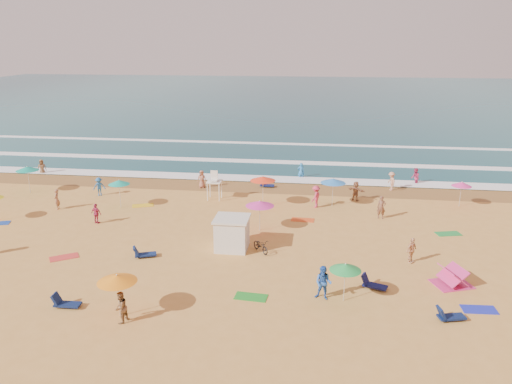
# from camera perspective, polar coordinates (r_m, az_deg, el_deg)

# --- Properties ---
(ground) EXTENTS (220.00, 220.00, 0.00)m
(ground) POSITION_cam_1_polar(r_m,az_deg,el_deg) (34.05, -0.83, -5.38)
(ground) COLOR gold
(ground) RESTS_ON ground
(ocean) EXTENTS (220.00, 140.00, 0.18)m
(ocean) POSITION_cam_1_polar(r_m,az_deg,el_deg) (115.95, 5.31, 10.56)
(ocean) COLOR #0C4756
(ocean) RESTS_ON ground
(wet_sand) EXTENTS (220.00, 220.00, 0.00)m
(wet_sand) POSITION_cam_1_polar(r_m,az_deg,el_deg) (45.76, 1.44, 0.57)
(wet_sand) COLOR olive
(wet_sand) RESTS_ON ground
(surf_foam) EXTENTS (200.00, 18.70, 0.05)m
(surf_foam) POSITION_cam_1_polar(r_m,az_deg,el_deg) (54.21, 2.45, 3.29)
(surf_foam) COLOR white
(surf_foam) RESTS_ON ground
(cabana) EXTENTS (2.00, 2.00, 2.00)m
(cabana) POSITION_cam_1_polar(r_m,az_deg,el_deg) (32.21, -2.76, -4.83)
(cabana) COLOR silver
(cabana) RESTS_ON ground
(cabana_roof) EXTENTS (2.20, 2.20, 0.12)m
(cabana_roof) POSITION_cam_1_polar(r_m,az_deg,el_deg) (31.83, -2.78, -3.06)
(cabana_roof) COLOR silver
(cabana_roof) RESTS_ON cabana
(bicycle) EXTENTS (1.46, 1.64, 0.86)m
(bicycle) POSITION_cam_1_polar(r_m,az_deg,el_deg) (31.88, 0.54, -6.15)
(bicycle) COLOR black
(bicycle) RESTS_ON ground
(lifeguard_stand) EXTENTS (1.20, 1.20, 2.10)m
(lifeguard_stand) POSITION_cam_1_polar(r_m,az_deg,el_deg) (42.19, -4.76, 0.55)
(lifeguard_stand) COLOR white
(lifeguard_stand) RESTS_ON ground
(beach_umbrellas) EXTENTS (56.32, 21.98, 0.80)m
(beach_umbrellas) POSITION_cam_1_polar(r_m,az_deg,el_deg) (33.75, -0.57, -1.78)
(beach_umbrellas) COLOR yellow
(beach_umbrellas) RESTS_ON ground
(loungers) EXTENTS (48.40, 23.25, 0.34)m
(loungers) POSITION_cam_1_polar(r_m,az_deg,el_deg) (31.73, 8.53, -6.99)
(loungers) COLOR #0F1D4C
(loungers) RESTS_ON ground
(towels) EXTENTS (48.01, 17.19, 0.03)m
(towels) POSITION_cam_1_polar(r_m,az_deg,el_deg) (32.58, 1.77, -6.43)
(towels) COLOR #DC561B
(towels) RESTS_ON ground
(beachgoers) EXTENTS (37.46, 27.94, 2.09)m
(beachgoers) POSITION_cam_1_polar(r_m,az_deg,el_deg) (38.99, -0.61, -1.15)
(beachgoers) COLOR #2879BF
(beachgoers) RESTS_ON ground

